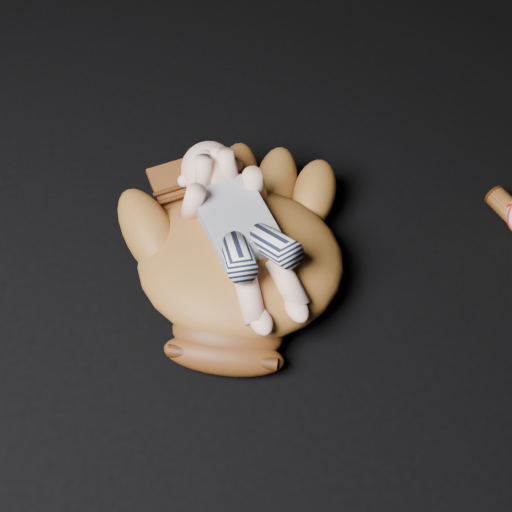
# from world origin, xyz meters

# --- Properties ---
(baseball_glove) EXTENTS (0.53, 0.57, 0.14)m
(baseball_glove) POSITION_xyz_m (-0.19, 0.19, 0.07)
(baseball_glove) COLOR brown
(baseball_glove) RESTS_ON ground
(newborn_baby) EXTENTS (0.24, 0.38, 0.14)m
(newborn_baby) POSITION_xyz_m (-0.18, 0.19, 0.13)
(newborn_baby) COLOR #E6AB94
(newborn_baby) RESTS_ON baseball_glove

